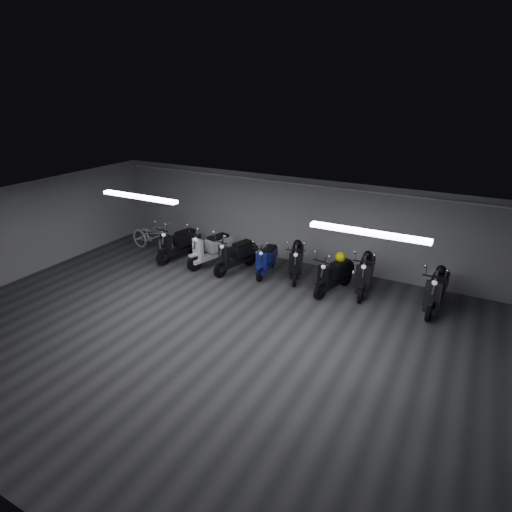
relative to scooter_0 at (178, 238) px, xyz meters
The scene contains 20 objects.
floor 5.03m from the scooter_0, 41.68° to the right, with size 14.00×10.00×0.01m, color #343436.
ceiling 5.39m from the scooter_0, 41.68° to the right, with size 14.00×10.00×0.01m, color gray.
back_wall 4.14m from the scooter_0, 24.55° to the left, with size 14.00×0.01×2.80m, color #98989B.
left_wall 4.71m from the scooter_0, 134.84° to the right, with size 0.01×10.00×2.80m, color #98989B.
fluor_strip_left 3.14m from the scooter_0, 72.78° to the right, with size 2.40×0.18×0.08m, color white.
fluor_strip_right 7.38m from the scooter_0, 18.97° to the right, with size 2.40×0.18×0.08m, color white.
conduit 4.46m from the scooter_0, 23.46° to the left, with size 0.05×0.05×13.60m, color white.
scooter_0 is the anchor object (origin of this frame).
scooter_2 1.22m from the scooter_0, ahead, with size 0.67×2.01×1.50m, color white, non-canonical shape.
scooter_3 2.18m from the scooter_0, ahead, with size 0.64×1.91×1.42m, color black, non-canonical shape.
scooter_4 3.13m from the scooter_0, ahead, with size 0.57×1.70×1.26m, color navy, non-canonical shape.
scooter_5 4.06m from the scooter_0, ahead, with size 0.62×1.85×1.38m, color black, non-canonical shape.
scooter_7 5.34m from the scooter_0, ahead, with size 0.61×1.84×1.37m, color black, non-canonical shape.
scooter_8 6.13m from the scooter_0, ahead, with size 0.65×1.96×1.46m, color black, non-canonical shape.
scooter_9 7.99m from the scooter_0, ahead, with size 0.66×1.97×1.47m, color black, non-canonical shape.
bicycle 1.24m from the scooter_0, behind, with size 0.72×2.05×1.32m, color white.
helmet_0 4.03m from the scooter_0, 11.29° to the left, with size 0.27×0.27×0.27m, color black.
helmet_1 5.43m from the scooter_0, ahead, with size 0.29×0.29×0.29m, color #DFE30D.
helmet_2 8.04m from the scooter_0, ahead, with size 0.25×0.25×0.25m, color black.
helmet_3 6.13m from the scooter_0, ahead, with size 0.25×0.25×0.25m, color black.
Camera 1 is at (4.83, -7.07, 5.48)m, focal length 29.77 mm.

